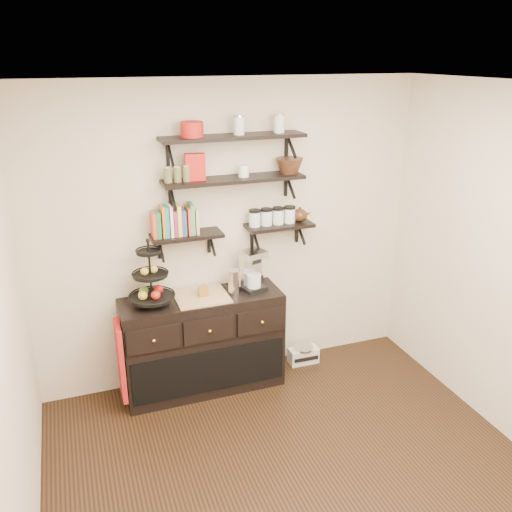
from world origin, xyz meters
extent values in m
plane|color=black|center=(0.00, 0.00, 0.00)|extent=(3.50, 3.50, 0.00)
cube|color=white|center=(0.00, 0.00, 2.70)|extent=(3.50, 3.50, 0.02)
cube|color=beige|center=(0.00, 1.75, 1.35)|extent=(3.50, 0.02, 2.70)
cube|color=beige|center=(-1.75, 0.00, 1.35)|extent=(0.02, 3.50, 2.70)
cube|color=black|center=(0.00, 1.61, 2.23)|extent=(1.20, 0.27, 0.03)
cube|color=black|center=(-0.52, 1.74, 2.12)|extent=(0.02, 0.03, 0.20)
cube|color=black|center=(0.52, 1.74, 2.12)|extent=(0.02, 0.03, 0.20)
cube|color=black|center=(0.00, 1.61, 1.89)|extent=(1.20, 0.27, 0.03)
cube|color=black|center=(-0.52, 1.74, 1.77)|extent=(0.02, 0.03, 0.20)
cube|color=black|center=(0.52, 1.74, 1.77)|extent=(0.02, 0.03, 0.20)
cube|color=black|center=(-0.42, 1.62, 1.44)|extent=(0.60, 0.25, 0.03)
cube|color=black|center=(-0.64, 1.74, 1.32)|extent=(0.02, 0.03, 0.20)
cube|color=black|center=(-0.20, 1.74, 1.32)|extent=(0.03, 0.03, 0.20)
cube|color=black|center=(0.42, 1.62, 1.44)|extent=(0.60, 0.25, 0.03)
cube|color=black|center=(0.20, 1.74, 1.32)|extent=(0.03, 0.03, 0.20)
cube|color=black|center=(0.64, 1.74, 1.32)|extent=(0.02, 0.03, 0.20)
cube|color=#CF4528|center=(-0.68, 1.63, 1.55)|extent=(0.02, 0.15, 0.20)
cube|color=#1F6C48|center=(-0.65, 1.63, 1.57)|extent=(0.03, 0.15, 0.24)
cube|color=orange|center=(-0.61, 1.63, 1.55)|extent=(0.04, 0.15, 0.21)
cube|color=teal|center=(-0.57, 1.63, 1.57)|extent=(0.03, 0.15, 0.25)
cube|color=#FFE7D2|center=(-0.54, 1.63, 1.56)|extent=(0.03, 0.15, 0.22)
cube|color=#942356|center=(-0.50, 1.63, 1.58)|extent=(0.04, 0.15, 0.26)
cube|color=yellow|center=(-0.46, 1.63, 1.56)|extent=(0.03, 0.15, 0.23)
cube|color=navy|center=(-0.42, 1.63, 1.55)|extent=(0.03, 0.15, 0.20)
cube|color=#BF5330|center=(-0.38, 1.63, 1.57)|extent=(0.04, 0.15, 0.24)
cube|color=#4D935B|center=(-0.34, 1.63, 1.55)|extent=(0.03, 0.15, 0.21)
cube|color=tan|center=(-0.31, 1.63, 1.57)|extent=(0.03, 0.15, 0.25)
cylinder|color=silver|center=(0.19, 1.63, 1.51)|extent=(0.10, 0.10, 0.13)
cylinder|color=silver|center=(0.30, 1.63, 1.51)|extent=(0.10, 0.10, 0.13)
cylinder|color=silver|center=(0.41, 1.63, 1.51)|extent=(0.10, 0.10, 0.13)
cylinder|color=silver|center=(0.52, 1.63, 1.51)|extent=(0.10, 0.10, 0.13)
cube|color=black|center=(-0.34, 1.51, 0.45)|extent=(1.40, 0.45, 0.90)
cube|color=tan|center=(-0.34, 1.51, 0.91)|extent=(0.45, 0.41, 0.02)
sphere|color=gold|center=(-0.81, 1.26, 0.70)|extent=(0.04, 0.04, 0.04)
sphere|color=gold|center=(-0.34, 1.26, 0.70)|extent=(0.04, 0.04, 0.04)
sphere|color=gold|center=(0.13, 1.26, 0.70)|extent=(0.04, 0.04, 0.04)
cylinder|color=black|center=(-0.76, 1.51, 1.18)|extent=(0.02, 0.02, 0.56)
cylinder|color=black|center=(-0.76, 1.51, 0.97)|extent=(0.38, 0.38, 0.01)
cylinder|color=black|center=(-0.76, 1.51, 1.17)|extent=(0.29, 0.29, 0.02)
cylinder|color=black|center=(-0.76, 1.51, 1.37)|extent=(0.20, 0.20, 0.02)
sphere|color=#B21914|center=(-0.69, 1.56, 1.01)|extent=(0.08, 0.08, 0.08)
sphere|color=gold|center=(-0.81, 1.51, 1.21)|extent=(0.07, 0.07, 0.07)
cube|color=olive|center=(-0.32, 1.51, 0.96)|extent=(0.08, 0.08, 0.08)
cube|color=black|center=(0.13, 1.51, 0.92)|extent=(0.24, 0.23, 0.04)
cube|color=silver|center=(0.13, 1.58, 1.07)|extent=(0.21, 0.12, 0.31)
cube|color=silver|center=(0.13, 1.51, 1.24)|extent=(0.24, 0.23, 0.06)
cylinder|color=silver|center=(0.13, 1.50, 1.00)|extent=(0.16, 0.16, 0.12)
cylinder|color=silver|center=(-0.05, 1.49, 1.01)|extent=(0.11, 0.11, 0.22)
cube|color=#B01320|center=(-1.07, 1.41, 0.48)|extent=(0.04, 0.29, 0.67)
cube|color=silver|center=(0.68, 1.58, 0.08)|extent=(0.29, 0.15, 0.15)
cylinder|color=silver|center=(0.68, 1.58, 0.16)|extent=(0.20, 0.20, 0.02)
cube|color=black|center=(0.68, 1.51, 0.08)|extent=(0.25, 0.02, 0.04)
cube|color=red|center=(-0.32, 1.61, 2.01)|extent=(0.17, 0.08, 0.22)
cylinder|color=white|center=(0.09, 1.61, 1.95)|extent=(0.09, 0.09, 0.10)
cylinder|color=red|center=(-0.34, 1.61, 2.31)|extent=(0.18, 0.18, 0.12)
camera|label=1|loc=(-1.33, -2.63, 2.88)|focal=38.00mm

